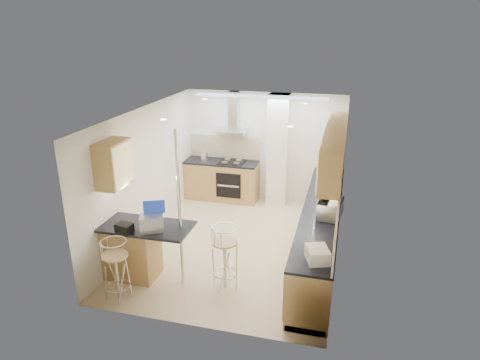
% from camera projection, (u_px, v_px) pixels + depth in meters
% --- Properties ---
extents(ground, '(4.80, 4.80, 0.00)m').
position_uv_depth(ground, '(238.00, 244.00, 8.05)').
color(ground, beige).
rests_on(ground, ground).
extents(room_shell, '(3.64, 4.84, 2.51)m').
position_uv_depth(room_shell, '(260.00, 162.00, 7.79)').
color(room_shell, white).
rests_on(room_shell, ground).
extents(right_counter, '(0.63, 4.40, 0.92)m').
position_uv_depth(right_counter, '(320.00, 231.00, 7.54)').
color(right_counter, '#AA7944').
rests_on(right_counter, ground).
extents(back_counter, '(1.70, 0.63, 0.92)m').
position_uv_depth(back_counter, '(222.00, 180.00, 10.03)').
color(back_counter, '#AA7944').
rests_on(back_counter, ground).
extents(peninsula, '(1.47, 0.72, 0.94)m').
position_uv_depth(peninsula, '(147.00, 252.00, 6.84)').
color(peninsula, '#AA7944').
rests_on(peninsula, ground).
extents(microwave, '(0.42, 0.57, 0.29)m').
position_uv_depth(microwave, '(330.00, 209.00, 6.97)').
color(microwave, white).
rests_on(microwave, right_counter).
extents(laptop, '(0.42, 0.37, 0.24)m').
position_uv_depth(laptop, '(152.00, 223.00, 6.48)').
color(laptop, gray).
rests_on(laptop, peninsula).
extents(bag, '(0.27, 0.22, 0.13)m').
position_uv_depth(bag, '(124.00, 228.00, 6.45)').
color(bag, black).
rests_on(bag, peninsula).
extents(bar_stool_near, '(0.43, 0.43, 0.99)m').
position_uv_depth(bar_stool_near, '(116.00, 270.00, 6.28)').
color(bar_stool_near, tan).
rests_on(bar_stool_near, ground).
extents(bar_stool_end, '(0.59, 0.59, 1.04)m').
position_uv_depth(bar_stool_end, '(225.00, 257.00, 6.59)').
color(bar_stool_end, tan).
rests_on(bar_stool_end, ground).
extents(jar_a, '(0.15, 0.15, 0.17)m').
position_uv_depth(jar_a, '(334.00, 181.00, 8.37)').
color(jar_a, white).
rests_on(jar_a, right_counter).
extents(jar_b, '(0.12, 0.12, 0.15)m').
position_uv_depth(jar_b, '(331.00, 191.00, 7.89)').
color(jar_b, white).
rests_on(jar_b, right_counter).
extents(jar_c, '(0.16, 0.16, 0.20)m').
position_uv_depth(jar_c, '(328.00, 213.00, 6.91)').
color(jar_c, '#BCB897').
rests_on(jar_c, right_counter).
extents(jar_d, '(0.13, 0.13, 0.14)m').
position_uv_depth(jar_d, '(328.00, 217.00, 6.85)').
color(jar_d, white).
rests_on(jar_d, right_counter).
extents(bread_bin, '(0.38, 0.42, 0.18)m').
position_uv_depth(bread_bin, '(317.00, 254.00, 5.69)').
color(bread_bin, white).
rests_on(bread_bin, right_counter).
extents(kettle, '(0.16, 0.16, 0.23)m').
position_uv_depth(kettle, '(204.00, 157.00, 9.82)').
color(kettle, silver).
rests_on(kettle, back_counter).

